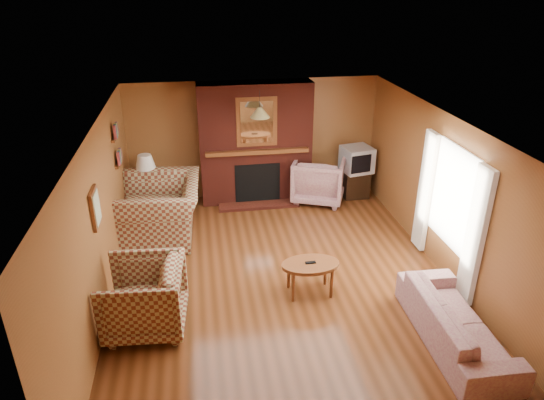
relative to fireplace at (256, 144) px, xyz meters
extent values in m
plane|color=#4B2610|center=(0.00, -2.98, -1.18)|extent=(6.50, 6.50, 0.00)
plane|color=white|center=(0.00, -2.98, 1.22)|extent=(6.50, 6.50, 0.00)
plane|color=#915B2C|center=(0.00, 0.27, 0.02)|extent=(6.50, 0.00, 6.50)
plane|color=#915B2C|center=(0.00, -6.23, 0.02)|extent=(6.50, 0.00, 6.50)
plane|color=#915B2C|center=(-2.50, -2.98, 0.02)|extent=(0.00, 6.50, 6.50)
plane|color=#915B2C|center=(2.50, -2.98, 0.02)|extent=(0.00, 6.50, 6.50)
cube|color=#581B13|center=(0.00, 0.02, 0.02)|extent=(2.20, 0.50, 2.40)
cube|color=black|center=(0.00, -0.21, -0.73)|extent=(0.90, 0.06, 0.80)
cube|color=#581B13|center=(0.00, -0.38, -1.15)|extent=(1.60, 0.35, 0.06)
cube|color=brown|center=(0.00, -0.25, -0.06)|extent=(2.00, 0.18, 0.08)
cube|color=brown|center=(0.00, -0.22, 0.52)|extent=(0.78, 0.05, 0.95)
cube|color=white|center=(0.00, -0.25, 0.52)|extent=(0.62, 0.02, 0.80)
cube|color=silver|center=(2.44, -3.93, -0.13)|extent=(0.08, 0.35, 2.00)
cube|color=silver|center=(2.44, -2.43, -0.13)|extent=(0.08, 0.35, 2.00)
cube|color=white|center=(2.48, -3.18, 0.12)|extent=(0.03, 1.10, 1.50)
cube|color=brown|center=(-2.47, -1.08, 0.17)|extent=(0.06, 0.55, 0.04)
cube|color=brown|center=(-2.47, -1.08, 0.62)|extent=(0.06, 0.55, 0.04)
cube|color=brown|center=(-2.47, -3.28, 0.37)|extent=(0.04, 0.40, 0.50)
cube|color=silver|center=(-2.44, -3.28, 0.37)|extent=(0.01, 0.32, 0.42)
cylinder|color=black|center=(0.00, -0.68, 1.04)|extent=(0.01, 0.01, 0.35)
cone|color=tan|center=(0.00, -0.68, 0.82)|extent=(0.36, 0.36, 0.18)
imported|color=maroon|center=(-1.85, -1.29, -0.67)|extent=(1.44, 1.63, 1.02)
imported|color=maroon|center=(-1.95, -3.77, -0.72)|extent=(1.10, 1.07, 0.93)
imported|color=#B5A58D|center=(1.90, -4.68, -0.89)|extent=(0.85, 2.04, 0.59)
imported|color=#B5A58D|center=(1.25, -0.28, -0.72)|extent=(1.30, 1.32, 0.93)
ellipsoid|color=brown|center=(0.34, -3.38, -0.71)|extent=(0.83, 0.52, 0.05)
cube|color=black|center=(0.34, -3.38, -0.67)|extent=(0.15, 0.05, 0.02)
cylinder|color=brown|center=(0.62, -3.21, -0.96)|extent=(0.05, 0.05, 0.45)
cylinder|color=brown|center=(0.06, -3.21, -0.96)|extent=(0.05, 0.05, 0.45)
cylinder|color=brown|center=(0.62, -3.54, -0.96)|extent=(0.05, 0.05, 0.45)
cylinder|color=brown|center=(0.06, -3.54, -0.96)|extent=(0.05, 0.05, 0.45)
cube|color=brown|center=(-2.10, -0.53, -0.85)|extent=(0.50, 0.50, 0.66)
sphere|color=silver|center=(-2.10, -0.53, -0.38)|extent=(0.30, 0.30, 0.30)
cylinder|color=black|center=(-2.10, -0.53, -0.21)|extent=(0.03, 0.03, 0.09)
cone|color=white|center=(-2.10, -0.53, -0.05)|extent=(0.37, 0.37, 0.26)
cube|color=black|center=(2.05, -0.18, -0.91)|extent=(0.52, 0.47, 0.55)
cube|color=#A9ABB0|center=(2.05, -0.18, -0.37)|extent=(0.66, 0.64, 0.52)
cube|color=black|center=(2.05, -0.46, -0.37)|extent=(0.43, 0.10, 0.37)
camera|label=1|loc=(-1.14, -9.07, 3.05)|focal=32.00mm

